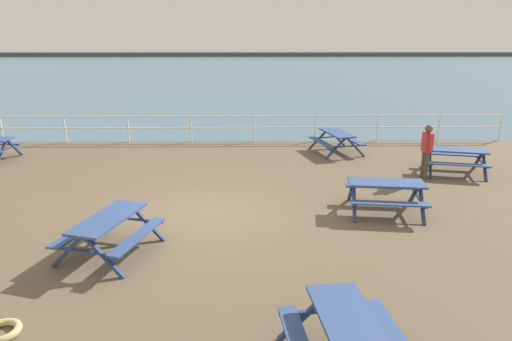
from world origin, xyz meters
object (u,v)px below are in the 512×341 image
(picnic_table_near_right, at_px, (386,189))
(visitor, at_px, (427,148))
(picnic_table_mid_centre, at_px, (109,226))
(picnic_table_corner, at_px, (350,336))
(picnic_table_far_right, at_px, (455,155))
(picnic_table_seaward, at_px, (337,137))

(picnic_table_near_right, bearing_deg, visitor, 60.11)
(picnic_table_mid_centre, bearing_deg, picnic_table_corner, -114.07)
(picnic_table_near_right, relative_size, visitor, 1.19)
(picnic_table_far_right, xyz_separation_m, picnic_table_corner, (-5.24, -8.66, 0.00))
(picnic_table_mid_centre, height_order, visitor, visitor)
(picnic_table_seaward, distance_m, picnic_table_corner, 11.49)
(picnic_table_near_right, bearing_deg, picnic_table_mid_centre, -153.92)
(picnic_table_corner, bearing_deg, visitor, -33.03)
(picnic_table_mid_centre, relative_size, picnic_table_corner, 1.10)
(picnic_table_near_right, distance_m, visitor, 3.31)
(picnic_table_far_right, relative_size, visitor, 1.27)
(picnic_table_near_right, xyz_separation_m, picnic_table_seaward, (-0.06, 5.85, 0.00))
(picnic_table_far_right, distance_m, visitor, 1.35)
(picnic_table_near_right, height_order, picnic_table_far_right, same)
(picnic_table_near_right, height_order, picnic_table_seaward, same)
(picnic_table_mid_centre, distance_m, visitor, 9.32)
(picnic_table_seaward, relative_size, visitor, 1.27)
(picnic_table_far_right, relative_size, picnic_table_corner, 1.08)
(picnic_table_near_right, xyz_separation_m, visitor, (1.99, 2.63, 0.36))
(picnic_table_near_right, bearing_deg, picnic_table_seaward, 97.84)
(picnic_table_seaward, bearing_deg, picnic_table_corner, 156.18)
(picnic_table_seaward, distance_m, visitor, 3.84)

